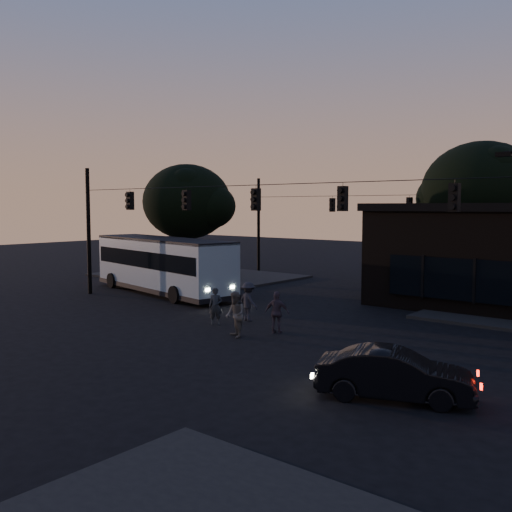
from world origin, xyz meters
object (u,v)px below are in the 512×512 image
Objects in this scene: pedestrian_a at (216,306)px; pedestrian_c at (277,313)px; pedestrian_b at (235,315)px; pedestrian_d at (249,301)px; bus at (162,262)px; car at (395,374)px.

pedestrian_a is 3.21m from pedestrian_c.
pedestrian_b is 3.36m from pedestrian_d.
bus is at bearing -177.23° from pedestrian_b.
bus reaches higher than pedestrian_a.
bus is 9.83m from pedestrian_d.
bus is 21.19m from car.
pedestrian_a is 0.92× the size of pedestrian_d.
pedestrian_a is at bearing 47.05° from car.
car is (19.34, -8.58, -1.19)m from bus.
bus is 2.90× the size of car.
pedestrian_c is 0.98× the size of pedestrian_d.
car is 11.49m from pedestrian_d.
bus reaches higher than car.
car is 2.29× the size of pedestrian_b.
pedestrian_b is 1.84m from pedestrian_c.
pedestrian_d is at bearing 151.80° from pedestrian_b.
car is 8.72m from pedestrian_b.
car is 8.59m from pedestrian_c.
pedestrian_b is at bearing 135.53° from pedestrian_d.
pedestrian_c is at bearing 168.59° from pedestrian_d.
pedestrian_c reaches higher than car.
pedestrian_c is 2.90m from pedestrian_d.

